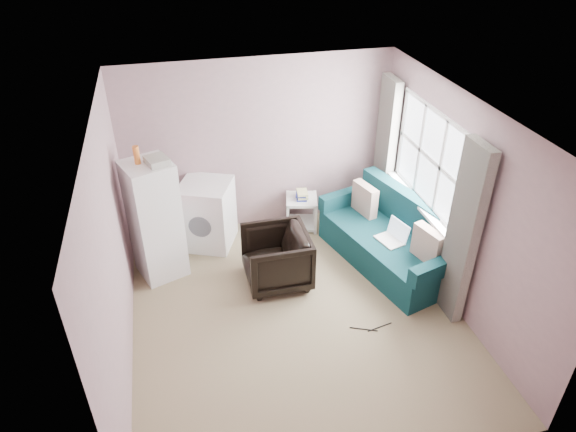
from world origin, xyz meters
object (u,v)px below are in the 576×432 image
(side_table, at_px, (301,210))
(sofa, at_px, (392,240))
(armchair, at_px, (276,256))
(washing_machine, at_px, (207,213))
(fridge, at_px, (155,220))

(side_table, distance_m, sofa, 1.46)
(armchair, relative_size, sofa, 0.37)
(washing_machine, relative_size, sofa, 0.43)
(fridge, distance_m, sofa, 3.10)
(sofa, bearing_deg, armchair, 166.13)
(washing_machine, distance_m, sofa, 2.56)
(fridge, bearing_deg, washing_machine, 16.65)
(washing_machine, height_order, sofa, washing_machine)
(armchair, relative_size, side_table, 1.33)
(armchair, bearing_deg, washing_machine, -145.72)
(fridge, height_order, sofa, fridge)
(armchair, distance_m, side_table, 1.33)
(fridge, relative_size, sofa, 0.82)
(armchair, xyz_separation_m, side_table, (0.64, 1.16, -0.12))
(washing_machine, distance_m, side_table, 1.40)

